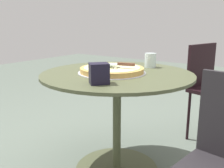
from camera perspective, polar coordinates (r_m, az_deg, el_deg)
The scene contains 6 objects.
patio_table at distance 1.69m, azimuth 1.12°, elevation -4.08°, with size 0.98×0.98×0.70m.
pizza_on_tray at distance 1.64m, azimuth -0.01°, elevation 3.17°, with size 0.44×0.44×0.05m.
pizza_server at distance 1.60m, azimuth 1.49°, elevation 4.44°, with size 0.10×0.22×0.02m.
drinking_cup at distance 1.85m, azimuth 8.60°, elevation 5.29°, with size 0.08×0.08×0.10m, color silver.
napkin_dispenser at distance 1.33m, azimuth -2.92°, elevation 2.36°, with size 0.10×0.08×0.11m, color black.
patio_chair_corner at distance 2.36m, azimuth 21.72°, elevation 0.08°, with size 0.50×0.50×0.84m.
Camera 1 is at (1.33, 0.91, 1.02)m, focal length 40.74 mm.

